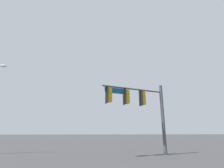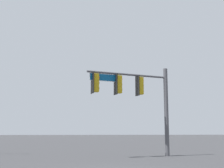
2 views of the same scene
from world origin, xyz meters
TOP-DOWN VIEW (x-y plane):
  - signal_pole_near at (-3.21, -7.61)m, footprint 5.54×1.47m

SIDE VIEW (x-z plane):
  - signal_pole_near at x=-3.21m, z-range 1.00..6.71m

